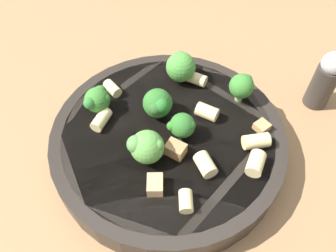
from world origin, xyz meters
TOP-DOWN VIEW (x-y plane):
  - ground_plane at (0.00, 0.00)m, footprint 2.00×2.00m
  - pasta_bowl at (0.00, 0.00)m, footprint 0.29×0.29m
  - broccoli_floret_0 at (-0.01, 0.11)m, footprint 0.03×0.03m
  - broccoli_floret_1 at (-0.07, 0.05)m, footprint 0.04×0.04m
  - broccoli_floret_2 at (0.01, 0.01)m, footprint 0.03×0.03m
  - broccoli_floret_3 at (-0.07, -0.06)m, footprint 0.03×0.03m
  - broccoli_floret_4 at (0.02, -0.04)m, footprint 0.04×0.04m
  - broccoli_floret_5 at (-0.03, 0.00)m, footprint 0.04×0.04m
  - rigatoni_0 at (-0.05, -0.07)m, footprint 0.03×0.03m
  - rigatoni_1 at (0.00, 0.05)m, footprint 0.03×0.03m
  - rigatoni_2 at (0.09, -0.03)m, footprint 0.03×0.02m
  - rigatoni_3 at (-0.06, 0.07)m, footprint 0.03×0.03m
  - rigatoni_4 at (0.06, 0.08)m, footprint 0.02×0.03m
  - rigatoni_5 at (0.09, 0.06)m, footprint 0.03×0.03m
  - rigatoni_6 at (-0.09, -0.04)m, footprint 0.03×0.02m
  - rigatoni_7 at (0.07, 0.01)m, footprint 0.03×0.02m
  - chicken_chunk_0 at (0.06, -0.05)m, footprint 0.03×0.02m
  - chicken_chunk_1 at (0.05, 0.10)m, footprint 0.02×0.02m
  - chicken_chunk_2 at (0.03, -0.01)m, footprint 0.03×0.03m
  - pepper_shaker at (0.02, 0.23)m, footprint 0.03×0.03m

SIDE VIEW (x-z plane):
  - ground_plane at x=0.00m, z-range 0.00..0.00m
  - pasta_bowl at x=0.00m, z-range 0.00..0.04m
  - chicken_chunk_1 at x=0.05m, z-range 0.04..0.05m
  - pepper_shaker at x=0.02m, z-range 0.00..0.09m
  - chicken_chunk_0 at x=0.06m, z-range 0.04..0.05m
  - rigatoni_6 at x=-0.09m, z-range 0.04..0.05m
  - rigatoni_2 at x=0.09m, z-range 0.04..0.05m
  - rigatoni_0 at x=-0.05m, z-range 0.04..0.05m
  - chicken_chunk_2 at x=0.03m, z-range 0.04..0.05m
  - rigatoni_3 at x=-0.06m, z-range 0.04..0.05m
  - rigatoni_4 at x=0.06m, z-range 0.04..0.06m
  - rigatoni_1 at x=0.00m, z-range 0.04..0.06m
  - rigatoni_7 at x=0.07m, z-range 0.04..0.06m
  - rigatoni_5 at x=0.09m, z-range 0.04..0.06m
  - broccoli_floret_3 at x=-0.07m, z-range 0.04..0.08m
  - broccoli_floret_2 at x=0.01m, z-range 0.04..0.08m
  - broccoli_floret_4 at x=0.02m, z-range 0.04..0.08m
  - broccoli_floret_5 at x=-0.03m, z-range 0.04..0.08m
  - broccoli_floret_1 at x=-0.07m, z-range 0.04..0.09m
  - broccoli_floret_0 at x=-0.01m, z-range 0.04..0.08m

